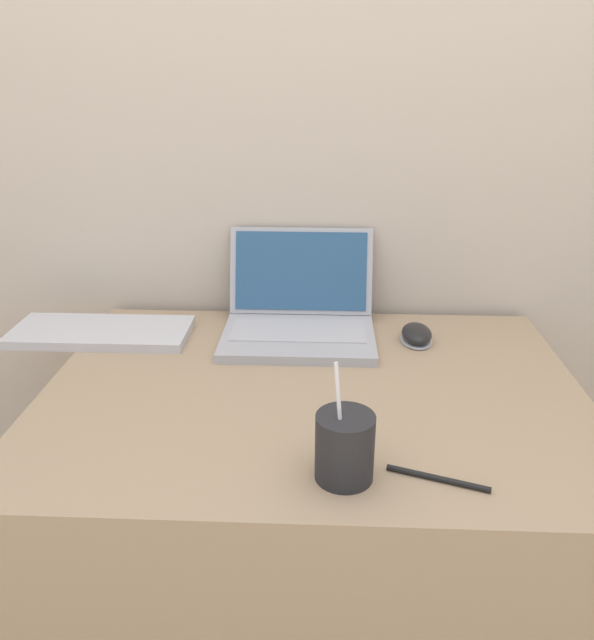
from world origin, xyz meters
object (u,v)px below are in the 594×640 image
external_keyboard (101,332)px  drink_cup (345,446)px  pen (438,478)px  laptop (299,314)px  computer_mouse (417,335)px

external_keyboard → drink_cup: bearing=-42.6°
external_keyboard → pen: external_keyboard is taller
drink_cup → pen: bearing=-1.5°
external_keyboard → laptop: bearing=4.9°
laptop → external_keyboard: size_ratio=0.85×
laptop → pen: laptop is taller
drink_cup → pen: 0.14m
drink_cup → external_keyboard: 0.71m
pen → laptop: bearing=113.2°
drink_cup → pen: (0.14, -0.00, -0.05)m
computer_mouse → external_keyboard: bearing=-179.4°
drink_cup → computer_mouse: bearing=70.9°
laptop → drink_cup: bearing=-80.4°
drink_cup → laptop: bearing=99.6°
laptop → external_keyboard: laptop is taller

